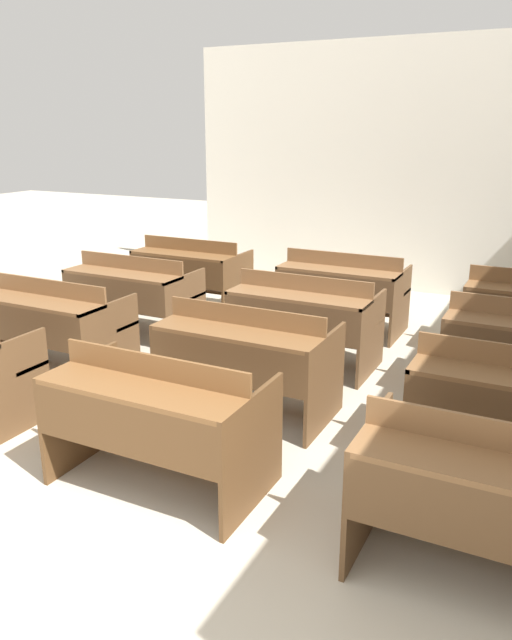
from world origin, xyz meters
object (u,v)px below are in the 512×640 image
at_px(bench_front_right, 496,495).
at_px(bench_third_center, 304,316).
at_px(bench_third_left, 132,292).
at_px(bench_back_center, 342,288).
at_px(bench_back_left, 190,270).
at_px(bench_front_center, 157,414).
at_px(bench_second_center, 246,355).
at_px(bench_second_left, 51,321).

relative_size(bench_front_right, bench_third_center, 1.00).
height_order(bench_third_left, bench_back_center, same).
distance_m(bench_front_right, bench_third_center, 2.95).
distance_m(bench_front_right, bench_back_left, 5.11).
bearing_deg(bench_front_center, bench_third_center, 89.81).
height_order(bench_third_left, bench_third_center, same).
height_order(bench_front_center, bench_back_left, same).
xyz_separation_m(bench_second_center, bench_third_left, (-1.92, 1.13, 0.00)).
height_order(bench_second_left, bench_third_center, same).
height_order(bench_second_left, bench_back_center, same).
distance_m(bench_second_left, bench_back_center, 2.96).
height_order(bench_front_center, bench_second_left, same).
relative_size(bench_third_left, bench_back_left, 1.00).
relative_size(bench_front_right, bench_second_center, 1.00).
relative_size(bench_back_left, bench_back_center, 1.00).
distance_m(bench_back_left, bench_back_center, 1.90).
bearing_deg(bench_back_center, bench_second_left, -129.64).
height_order(bench_second_center, bench_back_center, same).
bearing_deg(bench_third_center, bench_second_left, -149.27).
bearing_deg(bench_third_left, bench_back_left, 90.48).
height_order(bench_front_right, bench_back_center, same).
bearing_deg(bench_second_left, bench_third_center, 30.73).
xyz_separation_m(bench_third_left, bench_back_center, (1.89, 1.13, 0.00)).
height_order(bench_second_center, bench_back_left, same).
bearing_deg(bench_third_center, bench_front_center, -90.19).
bearing_deg(bench_third_left, bench_third_center, -0.22).
bearing_deg(bench_front_center, bench_third_left, 130.19).
xyz_separation_m(bench_front_center, bench_back_center, (-0.03, 3.40, 0.00)).
distance_m(bench_front_center, bench_third_left, 2.97).
xyz_separation_m(bench_second_center, bench_back_center, (-0.03, 2.26, 0.00)).
distance_m(bench_front_right, bench_back_center, 3.90).
bearing_deg(bench_back_left, bench_front_center, -60.45).
bearing_deg(bench_back_left, bench_second_center, -49.53).
bearing_deg(bench_back_center, bench_third_center, -88.28).
xyz_separation_m(bench_third_left, bench_back_left, (-0.01, 1.13, 0.00)).
bearing_deg(bench_front_center, bench_second_center, 89.75).
xyz_separation_m(bench_front_right, bench_second_left, (-3.82, 1.11, 0.00)).
bearing_deg(bench_third_center, bench_back_left, 149.56).
relative_size(bench_front_center, bench_second_left, 1.00).
xyz_separation_m(bench_second_left, bench_back_center, (1.89, 2.28, 0.00)).
bearing_deg(bench_second_left, bench_front_center, -30.20).
xyz_separation_m(bench_front_center, bench_second_left, (-1.92, 1.12, 0.00)).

